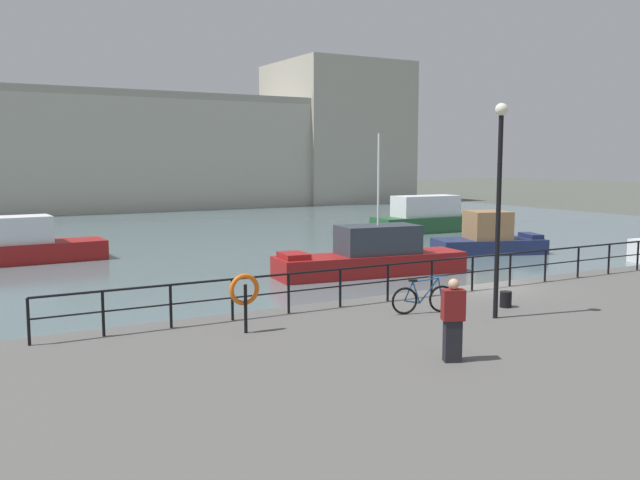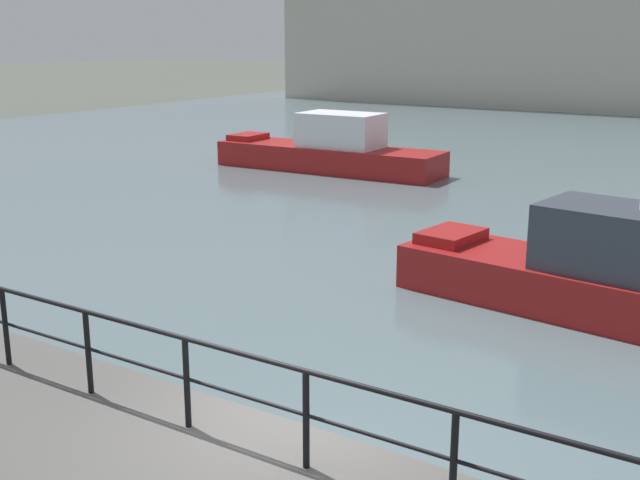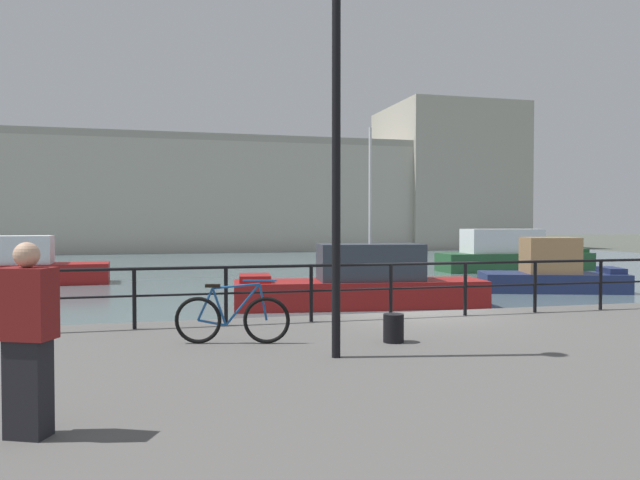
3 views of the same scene
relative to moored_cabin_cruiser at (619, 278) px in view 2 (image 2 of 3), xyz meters
name	(u,v)px [view 2 (image 2 of 3)]	position (x,y,z in m)	size (l,w,h in m)	color
moored_cabin_cruiser	(619,278)	(0.00, 0.00, 0.00)	(8.87, 3.20, 6.22)	maroon
moored_small_launch	(331,150)	(-13.74, 11.44, -0.01)	(9.46, 2.62, 2.32)	maroon
quay_railing	(186,365)	(-2.52, -9.26, 0.99)	(25.46, 0.07, 1.08)	black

